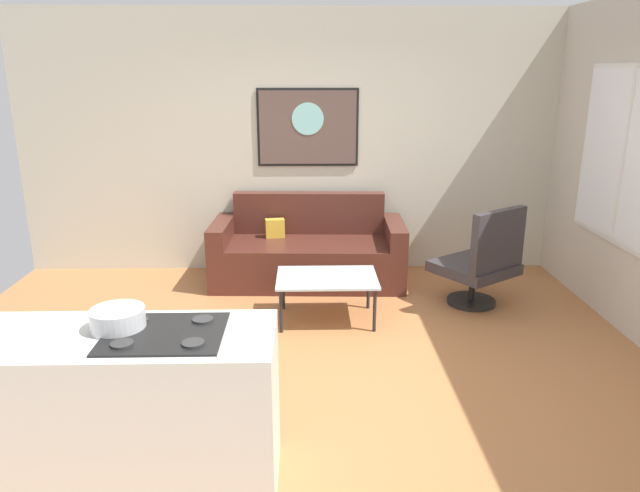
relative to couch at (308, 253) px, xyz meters
The scene contains 9 objects.
ground 1.99m from the couch, 87.35° to the right, with size 6.40×6.40×0.04m, color #AC6C3E.
back_wall 1.20m from the couch, 79.01° to the left, with size 6.40×0.05×2.80m, color beige.
couch is the anchor object (origin of this frame).
coffee_table 1.06m from the couch, 81.15° to the right, with size 0.89×0.62×0.41m.
armchair 1.80m from the couch, 25.14° to the right, with size 0.90×0.90×0.97m.
kitchen_counter 3.39m from the couch, 108.01° to the right, with size 1.73×0.62×0.91m.
mixing_bowl 3.37m from the couch, 107.36° to the right, with size 0.28×0.28×0.11m.
wall_painting 1.35m from the couch, 89.13° to the left, with size 1.08×0.03×0.82m.
window 3.11m from the couch, 21.58° to the right, with size 0.03×1.52×1.52m.
Camera 1 is at (-0.11, -3.99, 2.16)m, focal length 32.98 mm.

